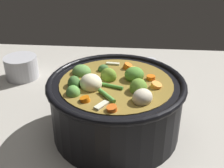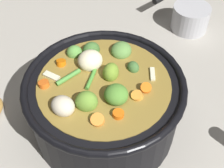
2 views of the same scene
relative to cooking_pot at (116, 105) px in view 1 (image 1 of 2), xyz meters
The scene contains 4 objects.
ground_plane 0.07m from the cooking_pot, 38.90° to the left, with size 1.10×1.10×0.00m, color #9E998E.
cooking_pot is the anchor object (origin of this frame).
salt_shaker 0.30m from the cooking_pot, 72.04° to the left, with size 0.03×0.03×0.07m.
small_saucepan 0.42m from the cooking_pot, 142.10° to the left, with size 0.17×0.16×0.07m.
Camera 1 is at (0.04, -0.56, 0.44)m, focal length 45.94 mm.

